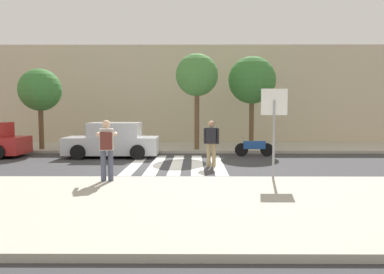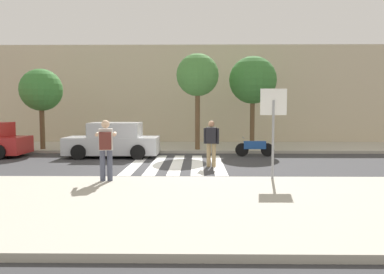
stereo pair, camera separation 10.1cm
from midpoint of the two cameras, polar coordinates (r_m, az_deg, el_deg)
ground_plane at (r=14.53m, az=-2.16°, el=-4.26°), size 120.00×120.00×0.00m
sidewalk_near at (r=8.45m, az=-4.30°, el=-10.18°), size 60.00×6.00×0.14m
sidewalk_far at (r=20.47m, az=-1.32°, el=-1.52°), size 60.00×4.80×0.14m
building_facade_far at (r=24.77m, az=-0.97°, el=6.29°), size 56.00×4.00×5.99m
crosswalk_stripe_0 at (r=14.89m, az=-8.30°, el=-4.08°), size 0.44×5.20×0.01m
crosswalk_stripe_1 at (r=14.79m, az=-5.23°, el=-4.11°), size 0.44×5.20×0.01m
crosswalk_stripe_2 at (r=14.73m, az=-2.12°, el=-4.13°), size 0.44×5.20×0.01m
crosswalk_stripe_3 at (r=14.71m, az=1.00°, el=-4.14°), size 0.44×5.20×0.01m
crosswalk_stripe_4 at (r=14.73m, az=4.12°, el=-4.14°), size 0.44×5.20×0.01m
stop_sign at (r=11.08m, az=12.55°, el=3.54°), size 0.76×0.08×2.62m
photographer_with_backpack at (r=10.76m, az=-12.74°, el=-1.18°), size 0.68×0.91×1.72m
pedestrian_crossing at (r=13.96m, az=3.17°, el=-0.60°), size 0.57×0.31×1.72m
parked_car_silver at (r=17.11m, az=-11.71°, el=-0.59°), size 4.10×1.92×1.55m
motorcycle at (r=17.25m, az=9.69°, el=-1.56°), size 1.76×0.60×0.87m
street_tree_west at (r=20.20m, az=-21.87°, el=6.61°), size 2.09×2.09×4.00m
street_tree_center at (r=18.62m, az=1.01°, el=9.32°), size 2.09×2.09×4.73m
street_tree_east at (r=19.67m, az=9.39°, el=8.49°), size 2.43×2.43×4.71m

